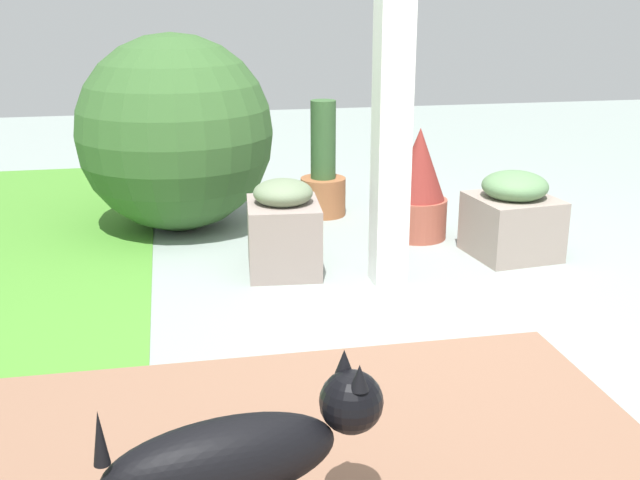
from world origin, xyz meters
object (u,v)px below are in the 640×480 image
at_px(round_shrub, 175,133).
at_px(terracotta_pot_tall, 323,175).
at_px(stone_planter_mid, 284,229).
at_px(terracotta_pot_spiky, 418,186).
at_px(porch_pillar, 395,29).
at_px(stone_planter_nearest, 513,216).
at_px(dog, 243,455).

height_order(round_shrub, terracotta_pot_tall, round_shrub).
xyz_separation_m(stone_planter_mid, terracotta_pot_spiky, (0.39, -0.80, 0.08)).
distance_m(porch_pillar, stone_planter_nearest, 1.20).
distance_m(porch_pillar, terracotta_pot_tall, 1.48).
height_order(stone_planter_nearest, terracotta_pot_tall, terracotta_pot_tall).
bearing_deg(round_shrub, stone_planter_mid, -150.49).
bearing_deg(terracotta_pot_spiky, dog, 153.07).
height_order(porch_pillar, dog, porch_pillar).
bearing_deg(terracotta_pot_tall, stone_planter_mid, 157.81).
xyz_separation_m(stone_planter_mid, terracotta_pot_tall, (0.94, -0.38, 0.04)).
distance_m(terracotta_pot_tall, terracotta_pot_spiky, 0.69).
relative_size(stone_planter_nearest, dog, 0.65).
bearing_deg(stone_planter_nearest, dog, 141.31).
bearing_deg(round_shrub, dog, -178.19).
bearing_deg(stone_planter_nearest, stone_planter_mid, 90.26).
bearing_deg(round_shrub, stone_planter_nearest, -116.85).
bearing_deg(terracotta_pot_spiky, porch_pillar, 151.12).
xyz_separation_m(porch_pillar, round_shrub, (1.08, 0.93, -0.60)).
bearing_deg(stone_planter_nearest, round_shrub, 63.15).
relative_size(stone_planter_mid, terracotta_pot_tall, 0.66).
relative_size(porch_pillar, terracotta_pot_tall, 3.31).
bearing_deg(terracotta_pot_spiky, round_shrub, 70.58).
relative_size(stone_planter_mid, terracotta_pot_spiky, 0.75).
relative_size(stone_planter_mid, round_shrub, 0.42).
height_order(stone_planter_mid, dog, dog).
height_order(stone_planter_mid, terracotta_pot_spiky, terracotta_pot_spiky).
bearing_deg(dog, round_shrub, 1.81).
height_order(terracotta_pot_tall, dog, terracotta_pot_tall).
xyz_separation_m(stone_planter_nearest, dog, (-1.95, 1.56, 0.06)).
distance_m(round_shrub, dog, 2.80).
bearing_deg(terracotta_pot_tall, round_shrub, 96.37).
xyz_separation_m(stone_planter_mid, dog, (-1.94, 0.39, 0.06)).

